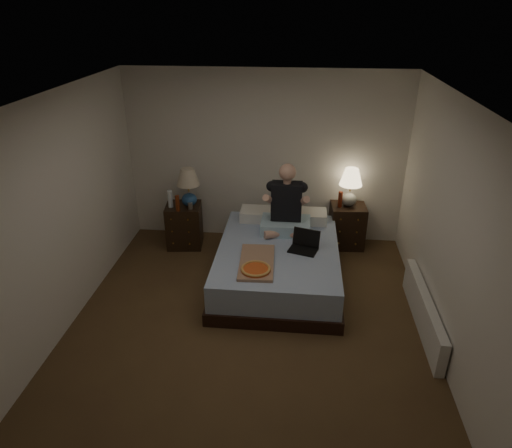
# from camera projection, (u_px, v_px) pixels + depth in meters

# --- Properties ---
(floor) EXTENTS (4.00, 4.50, 0.00)m
(floor) POSITION_uv_depth(u_px,v_px,m) (248.00, 327.00, 5.11)
(floor) COLOR brown
(floor) RESTS_ON ground
(ceiling) EXTENTS (4.00, 4.50, 0.00)m
(ceiling) POSITION_uv_depth(u_px,v_px,m) (246.00, 101.00, 4.00)
(ceiling) COLOR white
(ceiling) RESTS_ON ground
(wall_back) EXTENTS (4.00, 0.00, 2.50)m
(wall_back) POSITION_uv_depth(u_px,v_px,m) (265.00, 158.00, 6.57)
(wall_back) COLOR silver
(wall_back) RESTS_ON ground
(wall_front) EXTENTS (4.00, 0.00, 2.50)m
(wall_front) POSITION_uv_depth(u_px,v_px,m) (201.00, 407.00, 2.55)
(wall_front) COLOR silver
(wall_front) RESTS_ON ground
(wall_left) EXTENTS (0.00, 4.50, 2.50)m
(wall_left) POSITION_uv_depth(u_px,v_px,m) (56.00, 219.00, 4.73)
(wall_left) COLOR silver
(wall_left) RESTS_ON ground
(wall_right) EXTENTS (0.00, 4.50, 2.50)m
(wall_right) POSITION_uv_depth(u_px,v_px,m) (454.00, 237.00, 4.38)
(wall_right) COLOR silver
(wall_right) RESTS_ON ground
(bed) EXTENTS (1.51, 2.01, 0.50)m
(bed) POSITION_uv_depth(u_px,v_px,m) (278.00, 264.00, 5.85)
(bed) COLOR #5F83BE
(bed) RESTS_ON floor
(nightstand_left) EXTENTS (0.54, 0.50, 0.64)m
(nightstand_left) POSITION_uv_depth(u_px,v_px,m) (184.00, 225.00, 6.69)
(nightstand_left) COLOR black
(nightstand_left) RESTS_ON floor
(nightstand_right) EXTENTS (0.52, 0.47, 0.64)m
(nightstand_right) POSITION_uv_depth(u_px,v_px,m) (347.00, 226.00, 6.69)
(nightstand_right) COLOR black
(nightstand_right) RESTS_ON floor
(lamp_left) EXTENTS (0.40, 0.40, 0.56)m
(lamp_left) POSITION_uv_depth(u_px,v_px,m) (188.00, 187.00, 6.42)
(lamp_left) COLOR navy
(lamp_left) RESTS_ON nightstand_left
(lamp_right) EXTENTS (0.39, 0.39, 0.56)m
(lamp_right) POSITION_uv_depth(u_px,v_px,m) (350.00, 187.00, 6.43)
(lamp_right) COLOR gray
(lamp_right) RESTS_ON nightstand_right
(water_bottle) EXTENTS (0.07, 0.07, 0.25)m
(water_bottle) POSITION_uv_depth(u_px,v_px,m) (170.00, 199.00, 6.45)
(water_bottle) COLOR white
(water_bottle) RESTS_ON nightstand_left
(soda_can) EXTENTS (0.07, 0.07, 0.10)m
(soda_can) POSITION_uv_depth(u_px,v_px,m) (190.00, 206.00, 6.42)
(soda_can) COLOR #A9A9A5
(soda_can) RESTS_ON nightstand_left
(beer_bottle_left) EXTENTS (0.06, 0.06, 0.23)m
(beer_bottle_left) POSITION_uv_depth(u_px,v_px,m) (177.00, 203.00, 6.34)
(beer_bottle_left) COLOR #5C230D
(beer_bottle_left) RESTS_ON nightstand_left
(beer_bottle_right) EXTENTS (0.06, 0.06, 0.23)m
(beer_bottle_right) POSITION_uv_depth(u_px,v_px,m) (340.00, 199.00, 6.46)
(beer_bottle_right) COLOR #551A0C
(beer_bottle_right) RESTS_ON nightstand_right
(person) EXTENTS (0.66, 0.53, 0.93)m
(person) POSITION_uv_depth(u_px,v_px,m) (286.00, 199.00, 5.93)
(person) COLOR black
(person) RESTS_ON bed
(laptop) EXTENTS (0.41, 0.37, 0.24)m
(laptop) POSITION_uv_depth(u_px,v_px,m) (303.00, 242.00, 5.60)
(laptop) COLOR black
(laptop) RESTS_ON bed
(pizza_box) EXTENTS (0.43, 0.77, 0.08)m
(pizza_box) POSITION_uv_depth(u_px,v_px,m) (256.00, 270.00, 5.18)
(pizza_box) COLOR #A57E63
(pizza_box) RESTS_ON bed
(radiator) EXTENTS (0.10, 1.60, 0.40)m
(radiator) POSITION_uv_depth(u_px,v_px,m) (423.00, 311.00, 5.04)
(radiator) COLOR silver
(radiator) RESTS_ON floor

